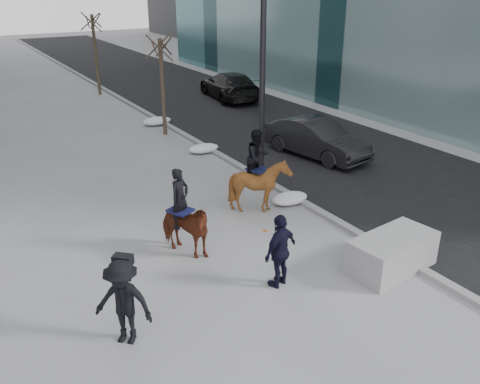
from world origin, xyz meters
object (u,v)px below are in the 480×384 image
planter (392,253)px  mounted_left (183,224)px  car_near (316,138)px  mounted_right (260,179)px

planter → mounted_left: size_ratio=0.97×
car_near → mounted_left: bearing=-160.9°
planter → mounted_left: bearing=140.5°
mounted_left → car_near: bearing=29.0°
car_near → mounted_left: (-7.66, -4.26, 0.12)m
mounted_right → car_near: bearing=33.5°
car_near → mounted_left: 8.77m
planter → car_near: car_near is taller
car_near → mounted_right: (-4.62, -3.05, 0.27)m
mounted_right → mounted_left: bearing=-158.4°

